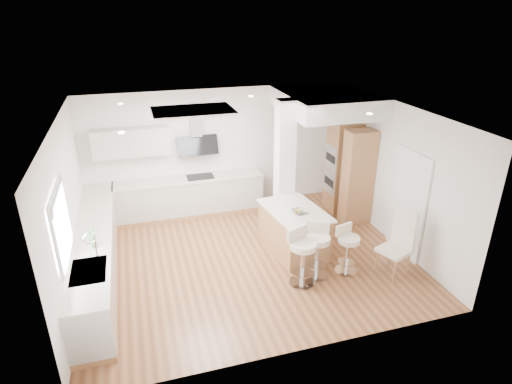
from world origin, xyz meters
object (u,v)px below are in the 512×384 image
object	(u,v)px
bar_stool_b	(317,248)
bar_stool_c	(347,247)
bar_stool_a	(302,254)
peninsula	(294,230)
dining_chair	(399,241)

from	to	relation	value
bar_stool_b	bar_stool_c	bearing A→B (deg)	19.62
bar_stool_c	bar_stool_a	bearing A→B (deg)	171.07
bar_stool_c	bar_stool_b	bearing A→B (deg)	160.53
peninsula	dining_chair	size ratio (longest dim) A/B	1.27
bar_stool_a	peninsula	bearing A→B (deg)	54.64
peninsula	bar_stool_c	distance (m)	1.16
bar_stool_b	dining_chair	distance (m)	1.45
peninsula	bar_stool_b	world-z (taller)	bar_stool_b
bar_stool_a	bar_stool_b	distance (m)	0.37
bar_stool_b	dining_chair	bearing A→B (deg)	10.35
peninsula	bar_stool_b	bearing A→B (deg)	-92.80
peninsula	dining_chair	distance (m)	1.95
bar_stool_a	bar_stool_b	xyz separation A→B (m)	(0.35, 0.14, -0.01)
bar_stool_a	dining_chair	world-z (taller)	dining_chair
dining_chair	bar_stool_a	bearing A→B (deg)	153.15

